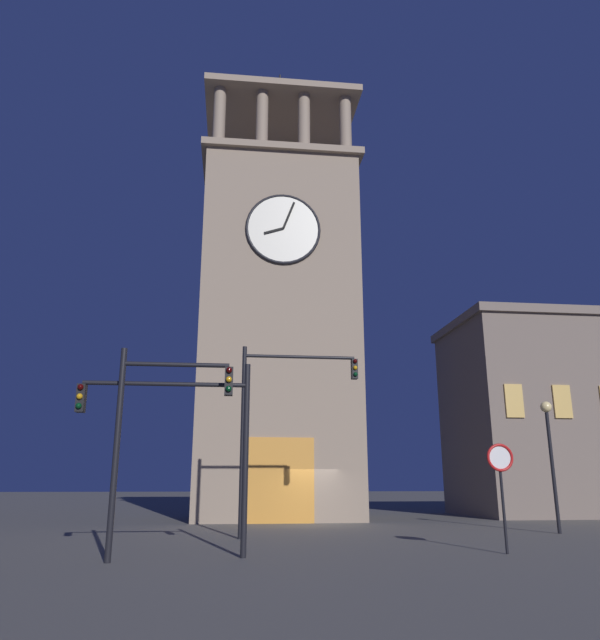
% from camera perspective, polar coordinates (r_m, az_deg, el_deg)
% --- Properties ---
extents(ground_plane, '(200.00, 200.00, 0.00)m').
position_cam_1_polar(ground_plane, '(28.91, 1.49, -19.09)').
color(ground_plane, '#56544F').
extents(clocktower, '(9.14, 7.28, 27.35)m').
position_cam_1_polar(clocktower, '(33.87, -2.18, -0.46)').
color(clocktower, gray).
rests_on(clocktower, ground_plane).
extents(traffic_signal_near, '(4.62, 0.41, 5.08)m').
position_cam_1_polar(traffic_signal_near, '(16.49, -10.93, -9.85)').
color(traffic_signal_near, black).
rests_on(traffic_signal_near, ground_plane).
extents(traffic_signal_mid, '(4.35, 0.41, 6.78)m').
position_cam_1_polar(traffic_signal_mid, '(21.94, -2.07, -8.34)').
color(traffic_signal_mid, black).
rests_on(traffic_signal_mid, ground_plane).
extents(traffic_signal_far, '(2.97, 0.41, 5.31)m').
position_cam_1_polar(traffic_signal_far, '(15.95, -13.63, -9.09)').
color(traffic_signal_far, black).
rests_on(traffic_signal_far, ground_plane).
extents(street_lamp, '(0.44, 0.44, 5.02)m').
position_cam_1_polar(street_lamp, '(25.81, 22.90, -10.56)').
color(street_lamp, black).
rests_on(street_lamp, ground_plane).
extents(no_horn_sign, '(0.78, 0.14, 2.95)m').
position_cam_1_polar(no_horn_sign, '(18.05, 18.76, -13.22)').
color(no_horn_sign, black).
rests_on(no_horn_sign, ground_plane).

